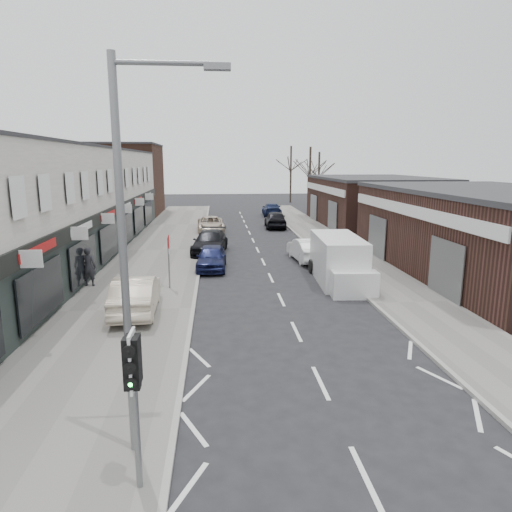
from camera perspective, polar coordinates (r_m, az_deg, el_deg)
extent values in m
plane|color=black|center=(11.88, 10.33, -19.72)|extent=(160.00, 160.00, 0.00)
cube|color=slate|center=(32.56, -11.72, 0.67)|extent=(5.50, 64.00, 0.12)
cube|color=slate|center=(33.46, 10.05, 1.02)|extent=(3.50, 64.00, 0.12)
cube|color=silver|center=(31.23, -24.99, 5.83)|extent=(8.00, 41.00, 7.10)
cube|color=#41261B|center=(55.82, -16.14, 9.04)|extent=(8.00, 10.00, 8.00)
cube|color=#3C211B|center=(28.55, 27.68, 2.50)|extent=(10.00, 18.00, 4.50)
cube|color=#3C211B|center=(46.53, 14.44, 6.52)|extent=(10.00, 16.00, 4.50)
cylinder|color=slate|center=(9.11, -14.79, -18.58)|extent=(0.12, 0.12, 3.00)
cube|color=silver|center=(8.64, -15.16, -12.54)|extent=(0.05, 0.55, 1.10)
cube|color=black|center=(8.53, -15.30, -12.86)|extent=(0.28, 0.22, 0.95)
sphere|color=#0CE533|center=(8.55, -15.34, -15.03)|extent=(0.18, 0.18, 0.18)
cube|color=black|center=(8.74, -15.02, -12.22)|extent=(0.26, 0.20, 0.90)
cylinder|color=slate|center=(9.36, -16.18, -1.33)|extent=(0.16, 0.16, 8.00)
cylinder|color=slate|center=(9.17, -11.66, 22.57)|extent=(1.80, 0.10, 0.10)
cube|color=slate|center=(9.11, -4.87, 22.50)|extent=(0.50, 0.22, 0.12)
cylinder|color=slate|center=(22.39, -10.84, -0.85)|extent=(0.07, 0.07, 2.50)
cube|color=white|center=(22.27, -10.77, 0.66)|extent=(0.04, 0.45, 0.25)
cube|color=white|center=(24.18, 10.16, -0.35)|extent=(2.43, 5.30, 2.37)
cube|color=white|center=(21.47, 12.20, -3.52)|extent=(2.14, 1.02, 1.24)
cylinder|color=black|center=(22.42, 8.90, -3.33)|extent=(0.25, 0.79, 0.79)
cylinder|color=black|center=(22.95, 13.59, -3.17)|extent=(0.25, 0.79, 0.79)
cylinder|color=black|center=(25.85, 7.00, -1.26)|extent=(0.25, 0.79, 0.79)
cylinder|color=black|center=(26.31, 11.11, -1.17)|extent=(0.25, 0.79, 0.79)
imported|color=#C3B39C|center=(19.21, -14.77, -4.62)|extent=(1.83, 4.71, 1.53)
imported|color=black|center=(23.92, -20.21, -1.26)|extent=(0.77, 0.56, 1.94)
imported|color=#151B44|center=(26.62, -5.59, -0.17)|extent=(1.84, 4.19, 1.41)
imported|color=black|center=(31.28, -5.77, 1.73)|extent=(2.70, 5.50, 1.54)
imported|color=#C4B39D|center=(40.83, -5.68, 3.96)|extent=(2.50, 5.08, 1.39)
imported|color=white|center=(28.95, 6.31, 0.82)|extent=(1.89, 4.50, 1.45)
imported|color=black|center=(43.29, 2.44, 4.60)|extent=(2.15, 4.83, 1.62)
imported|color=#131B3C|center=(52.99, 1.98, 5.83)|extent=(2.34, 5.21, 1.48)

